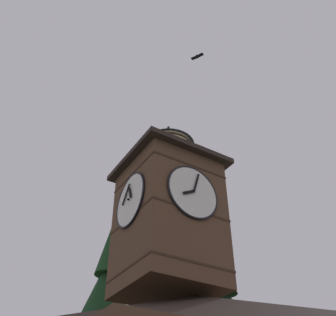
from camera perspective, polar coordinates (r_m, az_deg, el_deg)
clock_tower at (r=18.30m, az=0.06°, el=-7.54°), size 4.56×4.56×9.02m
flying_bird_high at (r=22.20m, az=4.23°, el=14.34°), size 0.48×0.71×0.14m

